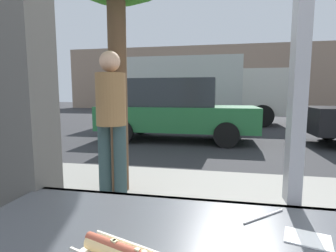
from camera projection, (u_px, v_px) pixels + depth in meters
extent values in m
plane|color=#2D2D30|center=(226.00, 134.00, 8.83)|extent=(60.00, 60.00, 0.00)
cube|color=gray|center=(245.00, 221.00, 2.59)|extent=(16.00, 2.80, 0.16)
cube|color=#2A2C30|center=(295.00, 209.00, 0.95)|extent=(2.10, 0.02, 0.02)
cube|color=#56544F|center=(4.00, 69.00, 1.17)|extent=(0.40, 0.20, 2.90)
cube|color=#9E9EA3|center=(303.00, 11.00, 0.91)|extent=(0.05, 0.08, 1.40)
cube|color=gray|center=(222.00, 78.00, 22.59)|extent=(28.00, 1.20, 5.44)
cube|color=beige|center=(132.00, 248.00, 0.67)|extent=(0.23, 0.09, 0.03)
cylinder|color=#9E4733|center=(120.00, 248.00, 0.63)|extent=(0.21, 0.10, 0.03)
cube|color=beige|center=(115.00, 242.00, 0.64)|extent=(0.02, 0.02, 0.01)
cube|color=beige|center=(138.00, 250.00, 0.60)|extent=(0.02, 0.01, 0.01)
cube|color=beige|center=(113.00, 241.00, 0.64)|extent=(0.02, 0.01, 0.01)
cylinder|color=white|center=(264.00, 216.00, 0.87)|extent=(0.15, 0.13, 0.01)
cube|color=white|center=(308.00, 239.00, 0.74)|extent=(0.14, 0.12, 0.00)
cube|color=#236B38|center=(177.00, 118.00, 7.52)|extent=(4.42, 1.74, 0.67)
cube|color=#282D33|center=(175.00, 93.00, 7.45)|extent=(2.30, 1.53, 0.76)
cylinder|color=black|center=(225.00, 127.00, 8.15)|extent=(0.64, 0.18, 0.64)
cylinder|color=black|center=(226.00, 135.00, 6.46)|extent=(0.64, 0.18, 0.64)
cylinder|color=black|center=(141.00, 125.00, 8.67)|extent=(0.64, 0.18, 0.64)
cylinder|color=black|center=(122.00, 132.00, 6.97)|extent=(0.64, 0.18, 0.64)
cylinder|color=black|center=(328.00, 129.00, 7.60)|extent=(0.64, 0.18, 0.64)
cube|color=beige|center=(179.00, 86.00, 11.97)|extent=(5.43, 2.20, 2.46)
cube|color=beige|center=(259.00, 92.00, 11.34)|extent=(1.90, 2.10, 1.90)
cylinder|color=black|center=(255.00, 112.00, 12.48)|extent=(0.90, 0.24, 0.90)
cylinder|color=black|center=(262.00, 116.00, 10.44)|extent=(0.90, 0.24, 0.90)
cylinder|color=black|center=(163.00, 111.00, 13.39)|extent=(0.90, 0.24, 0.90)
cylinder|color=black|center=(152.00, 115.00, 11.24)|extent=(0.90, 0.24, 0.90)
cylinder|color=#2B4041|center=(105.00, 162.00, 2.90)|extent=(0.14, 0.14, 0.84)
cylinder|color=#2B4041|center=(120.00, 163.00, 2.87)|extent=(0.14, 0.14, 0.84)
cylinder|color=brown|center=(111.00, 99.00, 2.80)|extent=(0.32, 0.32, 0.56)
sphere|color=tan|center=(110.00, 61.00, 2.75)|extent=(0.22, 0.22, 0.22)
cylinder|color=brown|center=(118.00, 89.00, 3.09)|extent=(0.22, 0.22, 2.47)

